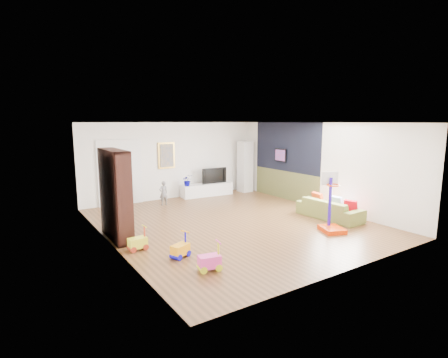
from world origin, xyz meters
TOP-DOWN VIEW (x-y plane):
  - floor at (0.00, 0.00)m, footprint 6.50×7.50m
  - ceiling at (0.00, 0.00)m, footprint 6.50×7.50m
  - wall_back at (0.00, 3.75)m, footprint 6.50×0.00m
  - wall_front at (0.00, -3.75)m, footprint 6.50×0.00m
  - wall_left at (-3.25, 0.00)m, footprint 0.00×7.50m
  - wall_right at (3.25, 0.00)m, footprint 0.00×7.50m
  - navy_accent at (3.23, 1.40)m, footprint 0.01×3.20m
  - olive_wainscot at (3.23, 1.40)m, footprint 0.01×3.20m
  - doorway at (-1.90, 3.71)m, footprint 1.45×0.06m
  - painting_back at (-0.25, 3.71)m, footprint 0.62×0.06m
  - artwork_right at (3.17, 1.60)m, footprint 0.04×0.56m
  - media_console at (1.19, 3.38)m, footprint 1.97×0.62m
  - tall_cabinet at (2.85, 3.26)m, footprint 0.48×0.48m
  - bookshelf at (-3.01, 0.41)m, footprint 0.39×1.44m
  - sofa at (2.55, -1.18)m, footprint 0.80×1.91m
  - basketball_hoop at (1.65, -2.03)m, footprint 0.71×0.77m
  - ride_on_yellow at (-2.87, -0.61)m, footprint 0.40×0.26m
  - ride_on_orange at (-2.28, -1.47)m, footprint 0.45×0.37m
  - ride_on_pink at (-2.11, -2.34)m, footprint 0.45×0.33m
  - child at (-0.75, 2.90)m, footprint 0.30×0.20m
  - tv at (1.47, 3.40)m, footprint 1.00×0.16m
  - vase_plant at (0.37, 3.36)m, footprint 0.42×0.38m
  - pillow_left at (2.76, -1.72)m, footprint 0.17×0.36m
  - pillow_center at (2.77, -1.22)m, footprint 0.14×0.39m
  - pillow_right at (2.70, -0.61)m, footprint 0.16×0.41m

SIDE VIEW (x-z plane):
  - floor at x=0.00m, z-range 0.00..0.00m
  - media_console at x=1.19m, z-range 0.00..0.45m
  - ride_on_orange at x=-2.28m, z-range 0.00..0.51m
  - ride_on_yellow at x=-2.87m, z-range 0.00..0.51m
  - ride_on_pink at x=-2.11m, z-range 0.00..0.55m
  - sofa at x=2.55m, z-range 0.00..0.55m
  - child at x=-0.75m, z-range 0.00..0.80m
  - pillow_left at x=2.76m, z-range 0.26..0.61m
  - pillow_center at x=2.77m, z-range 0.24..0.63m
  - pillow_right at x=2.70m, z-range 0.24..0.63m
  - olive_wainscot at x=3.23m, z-range 0.00..1.00m
  - vase_plant at x=0.37m, z-range 0.45..0.86m
  - tv at x=1.47m, z-range 0.45..1.03m
  - basketball_hoop at x=1.65m, z-range 0.00..1.50m
  - tall_cabinet at x=2.85m, z-range 0.00..1.97m
  - doorway at x=-1.90m, z-range 0.00..2.10m
  - bookshelf at x=-3.01m, z-range 0.00..2.10m
  - wall_back at x=0.00m, z-range 0.00..2.70m
  - wall_front at x=0.00m, z-range 0.00..2.70m
  - wall_left at x=-3.25m, z-range 0.00..2.70m
  - wall_right at x=3.25m, z-range 0.00..2.70m
  - artwork_right at x=3.17m, z-range 1.32..1.78m
  - painting_back at x=-0.25m, z-range 1.09..2.01m
  - navy_accent at x=3.23m, z-range 1.00..2.70m
  - ceiling at x=0.00m, z-range 2.70..2.70m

